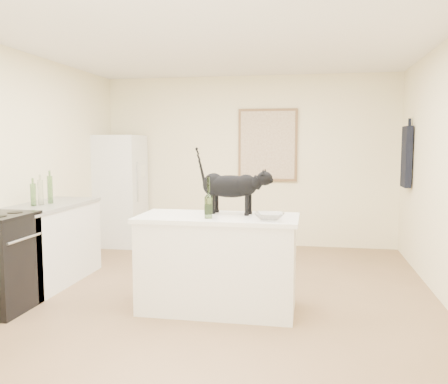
{
  "coord_description": "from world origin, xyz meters",
  "views": [
    {
      "loc": [
        0.94,
        -4.45,
        1.57
      ],
      "look_at": [
        0.15,
        -0.15,
        1.12
      ],
      "focal_mm": 37.59,
      "sensor_mm": 36.0,
      "label": 1
    }
  ],
  "objects_px": {
    "black_cat": "(230,189)",
    "glass_bowl": "(269,216)",
    "fridge": "(120,190)",
    "wine_bottle": "(208,200)"
  },
  "relations": [
    {
      "from": "black_cat",
      "to": "wine_bottle",
      "type": "relative_size",
      "value": 2.0
    },
    {
      "from": "fridge",
      "to": "wine_bottle",
      "type": "height_order",
      "value": "fridge"
    },
    {
      "from": "black_cat",
      "to": "wine_bottle",
      "type": "distance_m",
      "value": 0.34
    },
    {
      "from": "wine_bottle",
      "to": "glass_bowl",
      "type": "bearing_deg",
      "value": -1.37
    },
    {
      "from": "fridge",
      "to": "wine_bottle",
      "type": "relative_size",
      "value": 5.01
    },
    {
      "from": "black_cat",
      "to": "glass_bowl",
      "type": "distance_m",
      "value": 0.55
    },
    {
      "from": "fridge",
      "to": "black_cat",
      "type": "height_order",
      "value": "fridge"
    },
    {
      "from": "fridge",
      "to": "wine_bottle",
      "type": "bearing_deg",
      "value": -53.57
    },
    {
      "from": "fridge",
      "to": "wine_bottle",
      "type": "distance_m",
      "value": 3.36
    },
    {
      "from": "black_cat",
      "to": "glass_bowl",
      "type": "relative_size",
      "value": 2.53
    }
  ]
}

